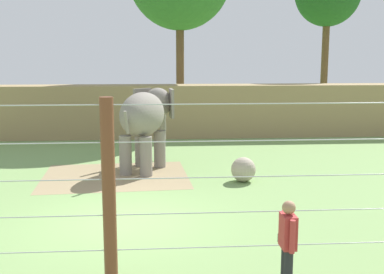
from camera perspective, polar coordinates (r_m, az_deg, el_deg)
The scene contains 7 objects.
ground_plane at distance 11.85m, azimuth -8.30°, elevation -9.99°, with size 120.00×120.00×0.00m, color #759956.
dirt_patch at distance 16.20m, azimuth -9.16°, elevation -4.65°, with size 4.80×3.90×0.01m, color #937F5B.
embankment_wall at distance 23.86m, azimuth -6.30°, elevation 3.11°, with size 36.00×1.80×2.58m, color #997F56.
elephant at distance 16.79m, azimuth -5.58°, elevation 2.39°, with size 2.25×3.62×2.82m.
enrichment_ball at distance 15.32m, azimuth 6.18°, elevation -3.89°, with size 0.79×0.79×0.79m, color tan.
cable_fence at distance 8.36m, azimuth -10.02°, elevation -6.48°, with size 12.97×0.24×3.29m.
zookeeper at distance 8.08m, azimuth 11.38°, elevation -12.57°, with size 0.22×0.58×1.67m.
Camera 1 is at (0.86, -11.14, 3.94)m, focal length 44.49 mm.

